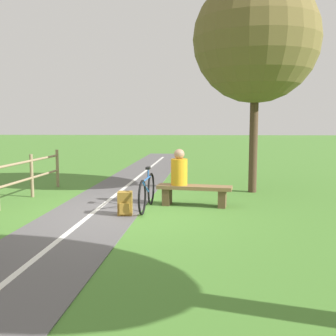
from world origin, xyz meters
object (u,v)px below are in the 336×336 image
person_seated (179,169)px  bicycle (147,192)px  bench (194,192)px  backpack (125,204)px  tree_mid_field (256,40)px

person_seated → bicycle: size_ratio=0.46×
bench → person_seated: 0.59m
bench → person_seated: (0.34, -0.06, 0.49)m
bench → backpack: backpack is taller
backpack → person_seated: bearing=-135.5°
backpack → tree_mid_field: tree_mid_field is taller
bench → bicycle: 1.08m
bicycle → person_seated: bearing=127.7°
bench → person_seated: size_ratio=2.10×
bench → tree_mid_field: size_ratio=0.31×
person_seated → bicycle: person_seated is taller
backpack → bench: bearing=-145.0°
person_seated → bicycle: (0.68, 0.43, -0.42)m
bench → bicycle: bearing=30.3°
bench → bicycle: (1.01, 0.37, 0.06)m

